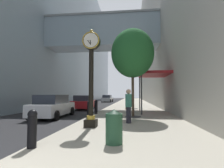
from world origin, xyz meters
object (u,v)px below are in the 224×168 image
(pedestrian_walking, at_px, (128,105))
(street_tree_near, at_px, (133,53))
(bollard_fifth, at_px, (96,107))
(street_clock, at_px, (91,72))
(trash_bin, at_px, (114,126))
(bollard_fourth, at_px, (89,109))
(street_tree_mid_near, at_px, (132,62))
(car_red_near, at_px, (84,102))
(car_silver_mid, at_px, (107,99))
(bollard_nearest, at_px, (32,128))
(car_white_far, at_px, (53,106))

(pedestrian_walking, bearing_deg, street_tree_near, 84.74)
(bollard_fifth, bearing_deg, street_clock, -80.73)
(bollard_fifth, height_order, trash_bin, bollard_fifth)
(bollard_fourth, height_order, street_tree_mid_near, street_tree_mid_near)
(car_red_near, xyz_separation_m, car_silver_mid, (-0.11, 19.20, 0.00))
(bollard_fourth, bearing_deg, street_clock, -74.78)
(bollard_fifth, relative_size, car_red_near, 0.23)
(street_tree_near, xyz_separation_m, street_tree_mid_near, (0.00, 6.72, 0.68))
(bollard_nearest, height_order, car_red_near, car_red_near)
(bollard_fifth, height_order, street_tree_mid_near, street_tree_mid_near)
(bollard_fifth, bearing_deg, pedestrian_walking, -58.12)
(pedestrian_walking, xyz_separation_m, car_white_far, (-5.48, 2.74, -0.30))
(street_tree_mid_near, bearing_deg, bollard_fifth, -119.03)
(car_white_far, bearing_deg, car_silver_mid, 89.49)
(car_white_far, bearing_deg, street_clock, -47.23)
(street_tree_mid_near, height_order, trash_bin, street_tree_mid_near)
(street_clock, distance_m, trash_bin, 3.60)
(street_clock, bearing_deg, street_tree_mid_near, 79.61)
(street_clock, bearing_deg, trash_bin, -63.05)
(car_silver_mid, xyz_separation_m, car_white_far, (-0.24, -26.38, 0.03))
(car_silver_mid, bearing_deg, car_white_far, -90.51)
(trash_bin, relative_size, pedestrian_walking, 0.59)
(trash_bin, distance_m, car_red_near, 14.71)
(bollard_nearest, xyz_separation_m, car_red_near, (-2.51, 14.58, 0.06))
(street_clock, relative_size, bollard_fourth, 4.31)
(pedestrian_walking, distance_m, car_white_far, 6.13)
(bollard_fifth, height_order, car_white_far, car_white_far)
(bollard_fifth, distance_m, car_red_near, 6.23)
(pedestrian_walking, bearing_deg, car_white_far, 153.46)
(car_white_far, bearing_deg, bollard_fourth, -14.47)
(car_white_far, bearing_deg, car_red_near, 87.27)
(street_tree_near, bearing_deg, pedestrian_walking, -95.26)
(car_red_near, bearing_deg, car_silver_mid, 90.32)
(bollard_nearest, height_order, car_silver_mid, car_silver_mid)
(trash_bin, bearing_deg, car_red_near, 108.93)
(bollard_fifth, xyz_separation_m, pedestrian_walking, (2.62, -4.22, 0.39))
(street_tree_near, distance_m, street_tree_mid_near, 6.75)
(street_tree_mid_near, height_order, car_red_near, street_tree_mid_near)
(bollard_fourth, xyz_separation_m, car_silver_mid, (-2.62, 27.12, 0.06))
(bollard_fourth, bearing_deg, car_silver_mid, 95.51)
(bollard_nearest, bearing_deg, car_white_far, 111.10)
(street_clock, relative_size, car_silver_mid, 1.00)
(car_white_far, bearing_deg, street_tree_near, -0.63)
(car_silver_mid, height_order, car_white_far, car_white_far)
(bollard_nearest, distance_m, bollard_fourth, 6.66)
(bollard_nearest, height_order, pedestrian_walking, pedestrian_walking)
(bollard_fifth, xyz_separation_m, street_tree_near, (2.87, -1.55, 3.78))
(street_tree_mid_near, bearing_deg, bollard_fourth, -111.22)
(street_tree_mid_near, relative_size, car_silver_mid, 1.34)
(bollard_nearest, relative_size, pedestrian_walking, 0.60)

